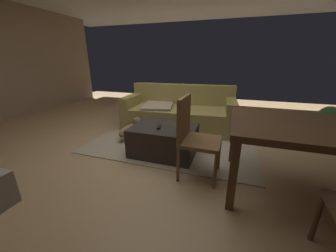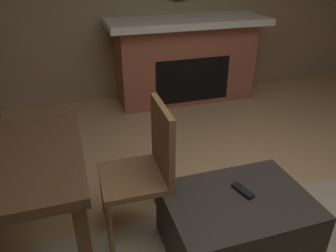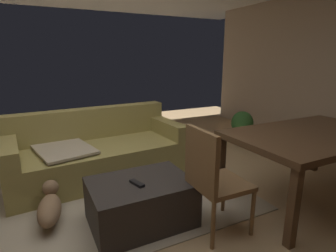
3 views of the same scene
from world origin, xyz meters
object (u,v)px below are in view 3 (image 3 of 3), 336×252
couch (98,153)px  tv_remote (137,183)px  small_dog (50,206)px  potted_plant (242,125)px  ottoman_coffee_table (141,202)px  dining_table (312,139)px  dining_chair_west (211,176)px

couch → tv_remote: 1.28m
couch → tv_remote: size_ratio=13.54×
tv_remote → small_dog: tv_remote is taller
potted_plant → ottoman_coffee_table: bearing=-149.5°
couch → dining_table: (1.83, -1.61, 0.37)m
couch → small_dog: bearing=-126.4°
dining_table → small_dog: dining_table is taller
ottoman_coffee_table → potted_plant: size_ratio=1.58×
dining_table → couch: bearing=138.7°
tv_remote → dining_table: bearing=-26.1°
ottoman_coffee_table → tv_remote: size_ratio=5.57×
potted_plant → small_dog: size_ratio=1.02×
tv_remote → dining_chair_west: dining_chair_west is taller
tv_remote → potted_plant: size_ratio=0.28×
dining_chair_west → small_dog: 1.48m
dining_table → tv_remote: bearing=169.3°
ottoman_coffee_table → dining_table: bearing=-12.6°
ottoman_coffee_table → potted_plant: 2.87m
ottoman_coffee_table → dining_chair_west: 0.69m
dining_table → dining_chair_west: bearing=179.9°
dining_chair_west → small_dog: size_ratio=1.68×
ottoman_coffee_table → dining_chair_west: bearing=-38.2°
potted_plant → small_dog: (-3.21, -1.08, -0.16)m
dining_table → dining_chair_west: dining_chair_west is taller
tv_remote → dining_table: dining_table is taller
ottoman_coffee_table → small_dog: 0.83m
tv_remote → couch: bearing=77.2°
couch → dining_table: size_ratio=1.28×
couch → ottoman_coffee_table: (0.11, -1.23, -0.09)m
ottoman_coffee_table → tv_remote: 0.23m
dining_table → potted_plant: size_ratio=3.00×
tv_remote → potted_plant: 2.93m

